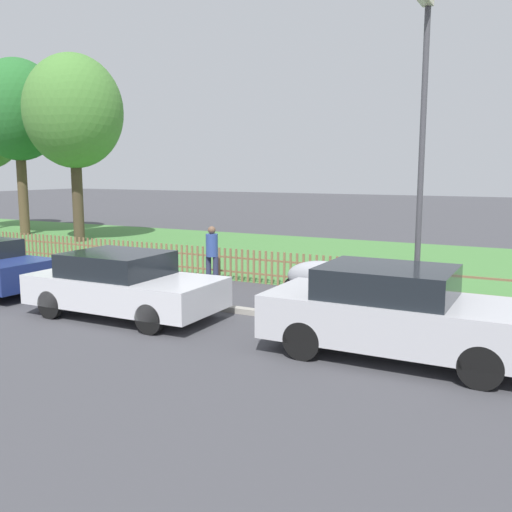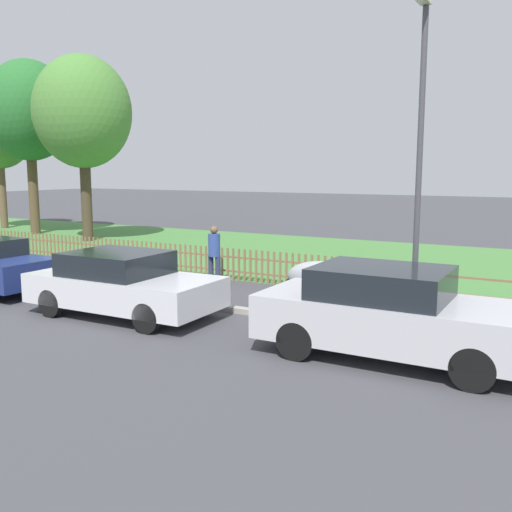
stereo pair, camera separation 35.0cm
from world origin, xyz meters
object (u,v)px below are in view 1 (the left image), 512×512
Objects in this scene: parked_car_red_compact at (397,312)px; pedestrian_by_lamp at (212,252)px; tree_behind_motorcycle at (18,111)px; covered_motorcycle at (324,278)px; street_lamp at (422,128)px; parked_car_navy_estate at (123,284)px; tree_mid_park at (74,112)px.

parked_car_red_compact is 6.96m from pedestrian_by_lamp.
pedestrian_by_lamp is (14.34, -5.98, -4.88)m from tree_behind_motorcycle.
covered_motorcycle is 1.20× the size of pedestrian_by_lamp.
street_lamp is at bearing -31.20° from covered_motorcycle.
parked_car_red_compact is 2.78× the size of pedestrian_by_lamp.
pedestrian_by_lamp is at bearing 91.36° from parked_car_navy_estate.
pedestrian_by_lamp is (10.08, -5.22, -4.55)m from tree_mid_park.
parked_car_navy_estate is 0.94× the size of parked_car_red_compact.
parked_car_navy_estate is at bearing 179.90° from parked_car_red_compact.
tree_behind_motorcycle is at bearing 156.07° from pedestrian_by_lamp.
pedestrian_by_lamp reaches higher than parked_car_red_compact.
pedestrian_by_lamp is at bearing -27.40° from tree_mid_park.
covered_motorcycle is at bearing 128.70° from parked_car_red_compact.
parked_car_navy_estate is 0.53× the size of tree_mid_park.
parked_car_navy_estate is 2.62× the size of pedestrian_by_lamp.
street_lamp reaches higher than parked_car_red_compact.
street_lamp reaches higher than covered_motorcycle.
tree_behind_motorcycle reaches higher than tree_mid_park.
tree_behind_motorcycle is (-14.49, 9.69, 5.09)m from parked_car_navy_estate.
covered_motorcycle is 15.58m from tree_mid_park.
parked_car_navy_estate is 5.74m from parked_car_red_compact.
tree_mid_park reaches higher than parked_car_red_compact.
pedestrian_by_lamp is at bearing 147.60° from parked_car_red_compact.
covered_motorcycle is (-2.40, 2.96, -0.14)m from parked_car_red_compact.
tree_mid_park is (-13.57, 5.95, 4.82)m from covered_motorcycle.
tree_behind_motorcycle is 5.16× the size of pedestrian_by_lamp.
tree_behind_motorcycle reaches higher than parked_car_navy_estate.
parked_car_navy_estate is 14.39m from tree_mid_park.
tree_mid_park is 1.28× the size of street_lamp.
parked_car_red_compact is 0.56× the size of tree_mid_park.
tree_mid_park is 12.23m from pedestrian_by_lamp.
covered_motorcycle is 3.58m from pedestrian_by_lamp.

